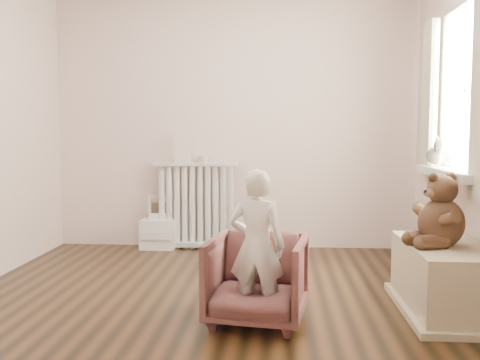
# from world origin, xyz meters

# --- Properties ---
(floor) EXTENTS (3.60, 3.60, 0.01)m
(floor) POSITION_xyz_m (0.00, 0.00, 0.00)
(floor) COLOR black
(floor) RESTS_ON ground
(back_wall) EXTENTS (3.60, 0.02, 2.60)m
(back_wall) POSITION_xyz_m (0.00, 1.80, 1.30)
(back_wall) COLOR #F0E3CF
(back_wall) RESTS_ON ground
(front_wall) EXTENTS (3.60, 0.02, 2.60)m
(front_wall) POSITION_xyz_m (0.00, -1.80, 1.30)
(front_wall) COLOR #F0E3CF
(front_wall) RESTS_ON ground
(window) EXTENTS (0.03, 0.90, 1.10)m
(window) POSITION_xyz_m (1.76, 0.30, 1.45)
(window) COLOR white
(window) RESTS_ON right_wall
(window_sill) EXTENTS (0.22, 1.10, 0.06)m
(window_sill) POSITION_xyz_m (1.67, 0.30, 0.87)
(window_sill) COLOR silver
(window_sill) RESTS_ON right_wall
(curtain_right) EXTENTS (0.06, 0.26, 1.30)m
(curtain_right) POSITION_xyz_m (1.65, 0.87, 1.39)
(curtain_right) COLOR beige
(curtain_right) RESTS_ON right_wall
(radiator) EXTENTS (0.82, 0.15, 0.86)m
(radiator) POSITION_xyz_m (-0.37, 1.68, 0.39)
(radiator) COLOR silver
(radiator) RESTS_ON floor
(paper_doll) EXTENTS (0.16, 0.01, 0.26)m
(paper_doll) POSITION_xyz_m (-0.51, 1.68, 0.99)
(paper_doll) COLOR beige
(paper_doll) RESTS_ON radiator
(tin_a) EXTENTS (0.11, 0.11, 0.06)m
(tin_a) POSITION_xyz_m (-0.30, 1.68, 0.89)
(tin_a) COLOR #A59E8C
(tin_a) RESTS_ON radiator
(toy_vanity) EXTENTS (0.34, 0.24, 0.54)m
(toy_vanity) POSITION_xyz_m (-0.75, 1.65, 0.28)
(toy_vanity) COLOR silver
(toy_vanity) RESTS_ON floor
(armchair) EXTENTS (0.65, 0.67, 0.53)m
(armchair) POSITION_xyz_m (0.31, -0.38, 0.27)
(armchair) COLOR brown
(armchair) RESTS_ON floor
(child) EXTENTS (0.37, 0.27, 0.93)m
(child) POSITION_xyz_m (0.31, -0.43, 0.48)
(child) COLOR white
(child) RESTS_ON armchair
(toy_bench) EXTENTS (0.50, 0.94, 0.44)m
(toy_bench) POSITION_xyz_m (1.52, -0.11, 0.20)
(toy_bench) COLOR #C5BA92
(toy_bench) RESTS_ON floor
(teddy_bear) EXTENTS (0.44, 0.39, 0.46)m
(teddy_bear) POSITION_xyz_m (1.46, -0.16, 0.67)
(teddy_bear) COLOR #372214
(teddy_bear) RESTS_ON toy_bench
(plush_cat) EXTENTS (0.24, 0.30, 0.22)m
(plush_cat) POSITION_xyz_m (1.66, 0.64, 1.00)
(plush_cat) COLOR #6E645D
(plush_cat) RESTS_ON window_sill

